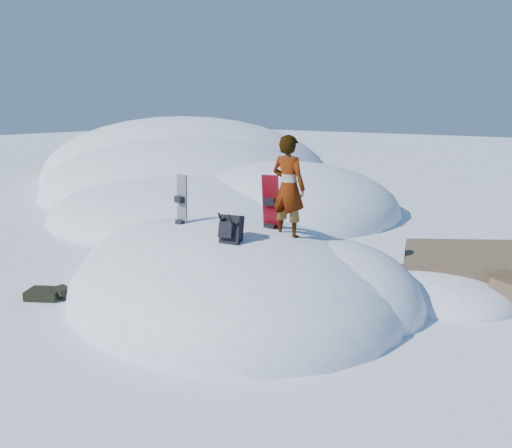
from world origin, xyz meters
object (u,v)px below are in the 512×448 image
Objects in this scene: snowboard_red at (271,217)px; backpack at (231,229)px; snowboard_dark at (181,214)px; person at (288,187)px.

snowboard_red is 2.89× the size of backpack.
snowboard_dark is at bearing -178.15° from snowboard_red.
snowboard_red is at bearing -5.28° from person.
snowboard_red is 0.90× the size of person.
backpack is 0.31× the size of person.
snowboard_red reaches higher than snowboard_dark.
snowboard_dark reaches higher than backpack.
backpack is (-0.08, -1.12, -0.02)m from snowboard_red.
backpack is (1.66, -0.47, 0.02)m from snowboard_dark.
backpack is 1.34m from person.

